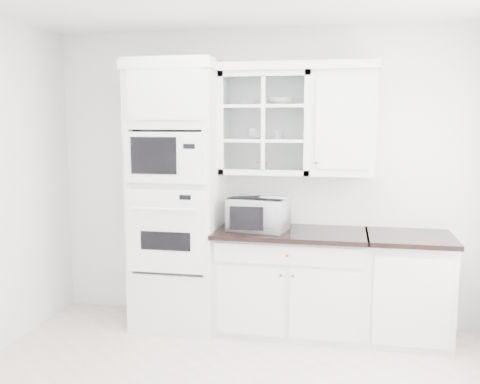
# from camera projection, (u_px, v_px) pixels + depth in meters

# --- Properties ---
(room_shell) EXTENTS (4.00, 3.50, 2.70)m
(room_shell) POSITION_uv_depth(u_px,v_px,m) (237.00, 135.00, 3.64)
(room_shell) COLOR white
(room_shell) RESTS_ON ground
(oven_column) EXTENTS (0.76, 0.68, 2.40)m
(oven_column) POSITION_uv_depth(u_px,v_px,m) (177.00, 196.00, 4.82)
(oven_column) COLOR white
(oven_column) RESTS_ON ground
(base_cabinet_run) EXTENTS (1.32, 0.67, 0.92)m
(base_cabinet_run) POSITION_uv_depth(u_px,v_px,m) (291.00, 281.00, 4.75)
(base_cabinet_run) COLOR white
(base_cabinet_run) RESTS_ON ground
(extra_base_cabinet) EXTENTS (0.72, 0.67, 0.92)m
(extra_base_cabinet) POSITION_uv_depth(u_px,v_px,m) (407.00, 287.00, 4.56)
(extra_base_cabinet) COLOR white
(extra_base_cabinet) RESTS_ON ground
(upper_cabinet_glass) EXTENTS (0.80, 0.33, 0.90)m
(upper_cabinet_glass) POSITION_uv_depth(u_px,v_px,m) (266.00, 123.00, 4.75)
(upper_cabinet_glass) COLOR white
(upper_cabinet_glass) RESTS_ON room_shell
(upper_cabinet_solid) EXTENTS (0.55, 0.33, 0.90)m
(upper_cabinet_solid) POSITION_uv_depth(u_px,v_px,m) (343.00, 123.00, 4.62)
(upper_cabinet_solid) COLOR white
(upper_cabinet_solid) RESTS_ON room_shell
(crown_molding) EXTENTS (2.14, 0.38, 0.07)m
(crown_molding) POSITION_uv_depth(u_px,v_px,m) (254.00, 68.00, 4.68)
(crown_molding) COLOR white
(crown_molding) RESTS_ON room_shell
(countertop_microwave) EXTENTS (0.56, 0.49, 0.29)m
(countertop_microwave) POSITION_uv_depth(u_px,v_px,m) (259.00, 214.00, 4.69)
(countertop_microwave) COLOR white
(countertop_microwave) RESTS_ON base_cabinet_run
(bowl_a) EXTENTS (0.23, 0.23, 0.05)m
(bowl_a) POSITION_uv_depth(u_px,v_px,m) (247.00, 103.00, 4.77)
(bowl_a) COLOR white
(bowl_a) RESTS_ON upper_cabinet_glass
(bowl_b) EXTENTS (0.26, 0.26, 0.07)m
(bowl_b) POSITION_uv_depth(u_px,v_px,m) (281.00, 101.00, 4.69)
(bowl_b) COLOR white
(bowl_b) RESTS_ON upper_cabinet_glass
(cup_a) EXTENTS (0.13, 0.13, 0.09)m
(cup_a) POSITION_uv_depth(u_px,v_px,m) (255.00, 134.00, 4.78)
(cup_a) COLOR white
(cup_a) RESTS_ON upper_cabinet_glass
(cup_b) EXTENTS (0.09, 0.09, 0.08)m
(cup_b) POSITION_uv_depth(u_px,v_px,m) (278.00, 135.00, 4.72)
(cup_b) COLOR white
(cup_b) RESTS_ON upper_cabinet_glass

